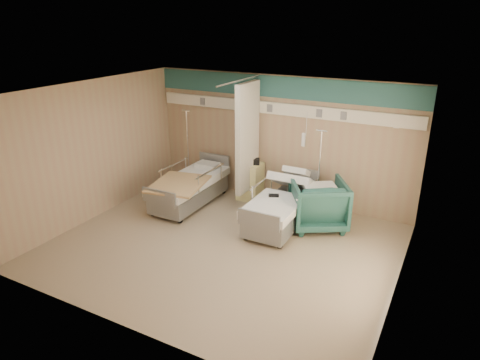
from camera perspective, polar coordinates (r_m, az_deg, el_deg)
name	(u,v)px	position (r m, az deg, el deg)	size (l,w,h in m)	color
ground	(223,246)	(7.92, -2.26, -8.82)	(6.00, 5.00, 0.00)	#9D8A6C
room_walls	(227,145)	(7.41, -1.69, 4.72)	(6.04, 5.04, 2.82)	tan
bed_right	(281,211)	(8.58, 5.55, -4.08)	(1.00, 2.16, 0.63)	white
bed_left	(190,191)	(9.55, -6.72, -1.45)	(1.00, 2.16, 0.63)	white
bedside_cabinet	(250,181)	(9.73, 1.37, -0.18)	(0.50, 0.48, 0.85)	#F6EF99
visitor_armchair	(318,204)	(8.57, 10.36, -3.14)	(1.03, 1.06, 0.97)	#21544C
waffle_blanket	(321,179)	(8.38, 10.76, 0.10)	(0.62, 0.55, 0.07)	silver
iv_stand_right	(317,200)	(9.01, 10.23, -2.60)	(0.33, 0.33, 1.86)	silver
iv_stand_left	(189,171)	(10.54, -6.82, 1.16)	(0.34, 0.34, 1.90)	silver
call_remote	(274,195)	(8.41, 4.52, -2.07)	(0.20, 0.09, 0.04)	black
tan_blanket	(178,184)	(9.05, -8.20, -0.51)	(1.02, 1.28, 0.04)	tan
toiletry_bag	(254,161)	(9.53, 1.88, 2.50)	(0.24, 0.16, 0.13)	black
white_cup	(247,160)	(9.65, 0.90, 2.69)	(0.08, 0.08, 0.12)	white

